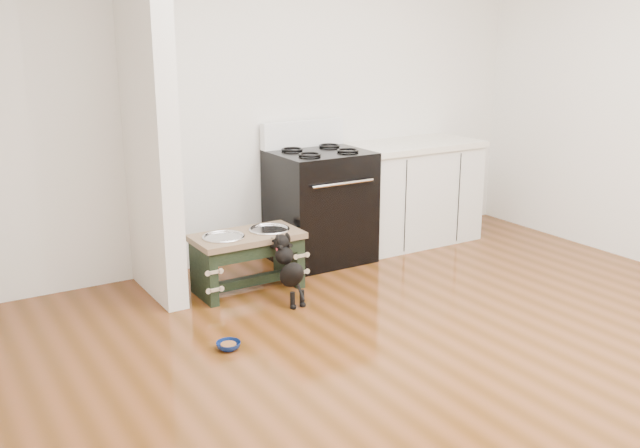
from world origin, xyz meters
The scene contains 8 objects.
ground centered at (0.00, 0.00, 0.00)m, with size 5.00×5.00×0.00m, color #4D2A0D.
room_shell centered at (0.00, 0.00, 1.62)m, with size 5.00×5.00×5.00m.
partition_wall centered at (-1.18, 2.10, 1.35)m, with size 0.15×0.80×2.70m, color silver.
oven_range centered at (0.25, 2.16, 0.48)m, with size 0.76×0.69×1.14m.
cabinet_run centered at (1.23, 2.18, 0.45)m, with size 1.24×0.64×0.91m.
dog_feeder centered at (-0.59, 1.81, 0.31)m, with size 0.80×0.43×0.45m.
puppy centered at (-0.44, 1.44, 0.27)m, with size 0.14×0.41×0.49m.
floor_bowl centered at (-1.14, 0.96, 0.02)m, with size 0.19×0.19×0.05m.
Camera 1 is at (-2.75, -2.73, 1.91)m, focal length 40.00 mm.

